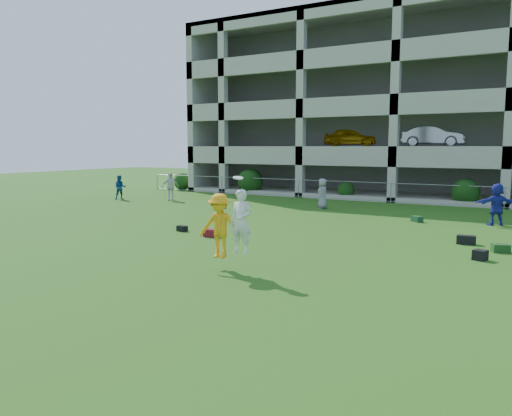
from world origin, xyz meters
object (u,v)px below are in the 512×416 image
Objects in this scene: bystander_d at (497,204)px; crate_d at (480,255)px; bystander_b at (170,187)px; bystander_c at (322,194)px; parking_garage at (426,109)px; frisbee_contest at (225,225)px; bystander_a at (120,187)px.

bystander_d is 7.42m from crate_d.
bystander_c is at bearing -23.91° from bystander_b.
bystander_b is at bearing -34.54° from bystander_d.
crate_d is at bearing -52.97° from bystander_b.
parking_garage is (-6.35, 22.30, 5.86)m from crate_d.
bystander_c is 13.97m from frisbee_contest.
crate_d is 0.01× the size of parking_garage.
crate_d is at bearing 39.28° from frisbee_contest.
frisbee_contest reaches higher than bystander_c.
parking_garage reaches higher than bystander_c.
bystander_c is (12.69, 2.07, 0.05)m from bystander_a.
bystander_c is at bearing 134.27° from crate_d.
bystander_a is at bearing -134.28° from parking_garage.
crate_d is at bearing -74.10° from parking_garage.
bystander_c is 0.05× the size of parking_garage.
bystander_c is 8.63m from bystander_d.
bystander_b is 4.89× the size of crate_d.
bystander_a is at bearing 143.52° from frisbee_contest.
parking_garage is (-0.60, 27.00, 4.79)m from frisbee_contest.
bystander_b is at bearing 134.71° from frisbee_contest.
bystander_a is at bearing 162.21° from crate_d.
parking_garage is at bearing 163.79° from bystander_c.
crate_d is (18.35, -8.02, -0.71)m from bystander_b.
parking_garage is at bearing 0.69° from bystander_a.
bystander_c is (9.64, 0.92, -0.05)m from bystander_b.
bystander_b reaches higher than bystander_a.
parking_garage is at bearing 91.27° from frisbee_contest.
bystander_a reaches higher than crate_d.
frisbee_contest reaches higher than bystander_b.
frisbee_contest is at bearing 32.90° from bystander_d.
bystander_b is at bearing 156.40° from crate_d.
bystander_a is 3.26m from bystander_b.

